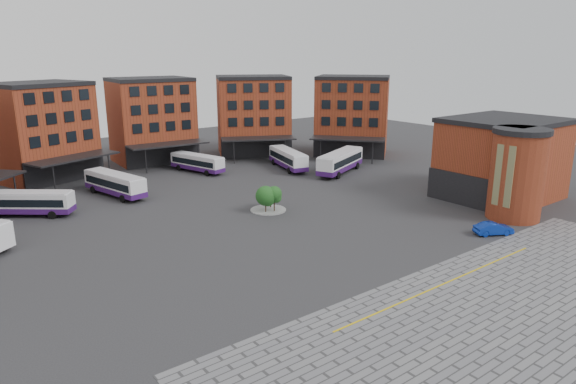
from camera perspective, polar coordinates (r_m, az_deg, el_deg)
ground at (r=53.29m, az=3.57°, el=-5.49°), size 160.00×160.00×0.00m
paving_zone at (r=42.62m, az=26.15°, el=-12.72°), size 50.00×22.00×0.02m
yellow_line at (r=46.10m, az=17.19°, el=-9.60°), size 26.00×0.15×0.02m
main_building at (r=81.52m, az=-17.11°, el=6.42°), size 94.14×42.48×14.60m
east_building at (r=71.87m, az=22.88°, el=3.20°), size 17.40×15.40×10.60m
tree_island at (r=62.34m, az=-2.11°, el=-0.53°), size 4.40×4.40×3.34m
bus_b at (r=68.21m, az=-26.96°, el=-1.08°), size 9.73×8.45×2.96m
bus_c at (r=73.09m, az=-18.68°, el=0.88°), size 4.97×11.35×3.12m
bus_d at (r=84.46m, az=-10.05°, el=3.24°), size 5.06×10.40×2.86m
bus_e at (r=85.57m, az=0.00°, el=3.74°), size 5.44×11.43×3.14m
bus_f at (r=82.96m, az=5.84°, el=3.40°), size 12.36×7.43×3.45m
blue_car at (r=59.09m, az=21.87°, el=-3.79°), size 4.32×3.21×1.36m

